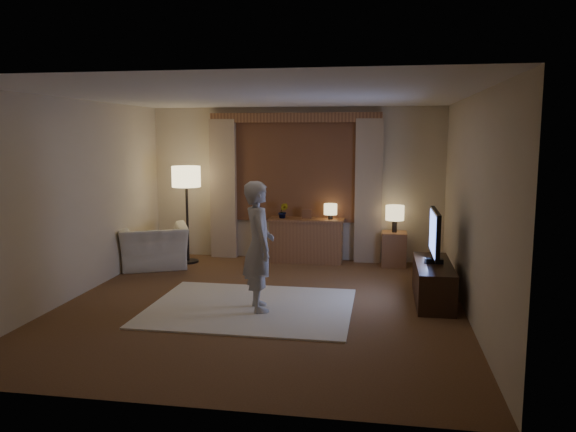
% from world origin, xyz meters
% --- Properties ---
extents(room, '(5.04, 5.54, 2.64)m').
position_xyz_m(room, '(0.00, 0.50, 1.33)').
color(room, brown).
rests_on(room, ground).
extents(rug, '(2.50, 2.00, 0.02)m').
position_xyz_m(rug, '(-0.11, -0.17, 0.01)').
color(rug, beige).
rests_on(rug, floor).
extents(sideboard, '(1.20, 0.40, 0.70)m').
position_xyz_m(sideboard, '(0.23, 2.50, 0.35)').
color(sideboard, brown).
rests_on(sideboard, floor).
extents(picture_frame, '(0.16, 0.02, 0.20)m').
position_xyz_m(picture_frame, '(0.23, 2.50, 0.80)').
color(picture_frame, brown).
rests_on(picture_frame, sideboard).
extents(plant, '(0.17, 0.13, 0.30)m').
position_xyz_m(plant, '(-0.17, 2.50, 0.85)').
color(plant, '#999999').
rests_on(plant, sideboard).
extents(table_lamp_sideboard, '(0.22, 0.22, 0.30)m').
position_xyz_m(table_lamp_sideboard, '(0.63, 2.50, 0.90)').
color(table_lamp_sideboard, black).
rests_on(table_lamp_sideboard, sideboard).
extents(floor_lamp, '(0.47, 0.47, 1.62)m').
position_xyz_m(floor_lamp, '(-1.73, 2.13, 1.36)').
color(floor_lamp, black).
rests_on(floor_lamp, floor).
extents(armchair, '(1.35, 1.29, 0.69)m').
position_xyz_m(armchair, '(-2.15, 1.68, 0.34)').
color(armchair, beige).
rests_on(armchair, floor).
extents(side_table, '(0.40, 0.40, 0.56)m').
position_xyz_m(side_table, '(1.69, 2.45, 0.28)').
color(side_table, brown).
rests_on(side_table, floor).
extents(table_lamp_side, '(0.30, 0.30, 0.44)m').
position_xyz_m(table_lamp_side, '(1.69, 2.45, 0.87)').
color(table_lamp_side, black).
rests_on(table_lamp_side, side_table).
extents(tv_stand, '(0.45, 1.40, 0.50)m').
position_xyz_m(tv_stand, '(2.15, 0.52, 0.25)').
color(tv_stand, black).
rests_on(tv_stand, floor).
extents(tv, '(0.23, 0.95, 0.69)m').
position_xyz_m(tv, '(2.15, 0.52, 0.88)').
color(tv, black).
rests_on(tv, tv_stand).
extents(person, '(0.56, 0.67, 1.57)m').
position_xyz_m(person, '(0.02, -0.24, 0.81)').
color(person, '#B1AAA3').
rests_on(person, rug).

